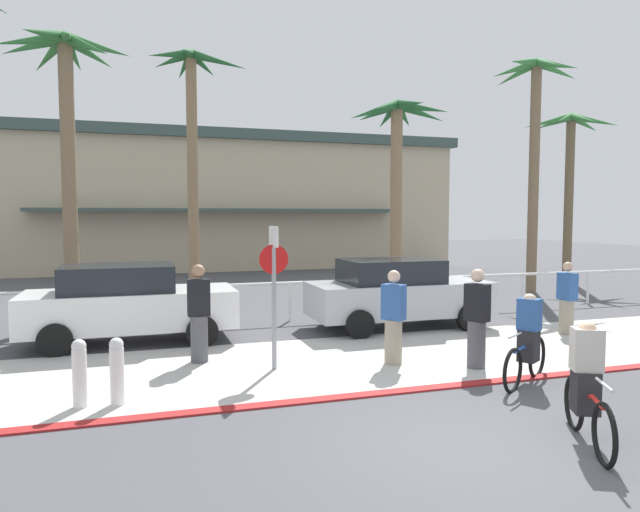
{
  "coord_description": "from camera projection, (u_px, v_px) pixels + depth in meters",
  "views": [
    {
      "loc": [
        -3.71,
        -5.68,
        2.75
      ],
      "look_at": [
        0.03,
        6.0,
        1.87
      ],
      "focal_mm": 31.9,
      "sensor_mm": 36.0,
      "label": 1
    }
  ],
  "objects": [
    {
      "name": "curb_paint",
      "position": [
        393.0,
        392.0,
        8.81
      ],
      "size": [
        44.0,
        0.24,
        0.03
      ],
      "primitive_type": "cube",
      "color": "maroon",
      "rests_on": "ground"
    },
    {
      "name": "ground_plane",
      "position": [
        276.0,
        312.0,
        16.22
      ],
      "size": [
        80.0,
        80.0,
        0.0
      ],
      "primitive_type": "plane",
      "color": "#4C4C51"
    },
    {
      "name": "palm_tree_2",
      "position": [
        65.0,
        100.0,
        14.24
      ],
      "size": [
        3.22,
        3.12,
        7.32
      ],
      "color": "#756047",
      "rests_on": "ground"
    },
    {
      "name": "bollard_3",
      "position": [
        80.0,
        373.0,
        8.07
      ],
      "size": [
        0.2,
        0.2,
        1.0
      ],
      "color": "white",
      "rests_on": "ground"
    },
    {
      "name": "pedestrian_0",
      "position": [
        567.0,
        301.0,
        13.06
      ],
      "size": [
        0.34,
        0.42,
        1.69
      ],
      "color": "gray",
      "rests_on": "ground"
    },
    {
      "name": "car_white_1",
      "position": [
        128.0,
        303.0,
        12.25
      ],
      "size": [
        4.4,
        2.02,
        1.69
      ],
      "color": "white",
      "rests_on": "ground"
    },
    {
      "name": "rail_fence",
      "position": [
        290.0,
        289.0,
        14.73
      ],
      "size": [
        24.08,
        0.08,
        1.04
      ],
      "color": "white",
      "rests_on": "ground"
    },
    {
      "name": "palm_tree_3",
      "position": [
        193.0,
        116.0,
        18.92
      ],
      "size": [
        3.36,
        3.29,
        8.26
      ],
      "color": "#846B4C",
      "rests_on": "ground"
    },
    {
      "name": "building_backdrop",
      "position": [
        212.0,
        202.0,
        31.48
      ],
      "size": [
        25.35,
        9.92,
        6.94
      ],
      "color": "#BCAD8E",
      "rests_on": "ground"
    },
    {
      "name": "pedestrian_1",
      "position": [
        393.0,
        321.0,
        10.42
      ],
      "size": [
        0.45,
        0.48,
        1.75
      ],
      "color": "gray",
      "rests_on": "ground"
    },
    {
      "name": "car_silver_2",
      "position": [
        397.0,
        293.0,
        13.85
      ],
      "size": [
        4.4,
        2.02,
        1.69
      ],
      "color": "#B2B7BC",
      "rests_on": "ground"
    },
    {
      "name": "cyclist_red_1",
      "position": [
        587.0,
        386.0,
        6.85
      ],
      "size": [
        0.84,
        1.67,
        1.5
      ],
      "color": "black",
      "rests_on": "ground"
    },
    {
      "name": "pedestrian_2",
      "position": [
        199.0,
        317.0,
        10.54
      ],
      "size": [
        0.4,
        0.32,
        1.85
      ],
      "color": "#4C4C51",
      "rests_on": "ground"
    },
    {
      "name": "pedestrian_3",
      "position": [
        477.0,
        322.0,
        10.15
      ],
      "size": [
        0.42,
        0.47,
        1.8
      ],
      "color": "#4C4C51",
      "rests_on": "ground"
    },
    {
      "name": "palm_tree_5",
      "position": [
        535.0,
        120.0,
        20.06
      ],
      "size": [
        3.51,
        3.54,
        8.26
      ],
      "color": "#756047",
      "rests_on": "ground"
    },
    {
      "name": "stop_sign_bike_lane",
      "position": [
        274.0,
        276.0,
        9.98
      ],
      "size": [
        0.52,
        0.56,
        2.56
      ],
      "color": "gray",
      "rests_on": "ground"
    },
    {
      "name": "cyclist_blue_0",
      "position": [
        528.0,
        341.0,
        9.31
      ],
      "size": [
        1.57,
        1.03,
        1.5
      ],
      "color": "black",
      "rests_on": "ground"
    },
    {
      "name": "sidewalk_strip",
      "position": [
        348.0,
        361.0,
        10.71
      ],
      "size": [
        44.0,
        4.0,
        0.02
      ],
      "primitive_type": "cube",
      "color": "beige",
      "rests_on": "ground"
    },
    {
      "name": "bollard_0",
      "position": [
        117.0,
        371.0,
        8.17
      ],
      "size": [
        0.2,
        0.2,
        1.0
      ],
      "color": "white",
      "rests_on": "ground"
    },
    {
      "name": "palm_tree_6",
      "position": [
        570.0,
        155.0,
        23.42
      ],
      "size": [
        3.17,
        3.65,
        6.96
      ],
      "color": "brown",
      "rests_on": "ground"
    },
    {
      "name": "palm_tree_4",
      "position": [
        397.0,
        147.0,
        17.3
      ],
      "size": [
        3.21,
        3.1,
        6.28
      ],
      "color": "#846B4C",
      "rests_on": "ground"
    }
  ]
}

